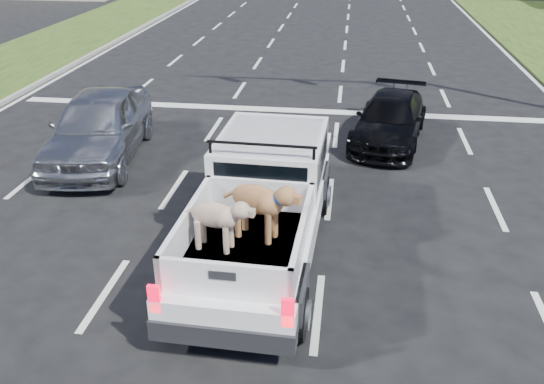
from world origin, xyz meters
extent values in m
plane|color=black|center=(0.00, 0.00, 0.00)|extent=(160.00, 160.00, 0.00)
cube|color=silver|center=(-5.25, 6.00, 0.01)|extent=(0.12, 60.00, 0.01)
cube|color=silver|center=(-1.75, 6.00, 0.01)|extent=(0.12, 60.00, 0.01)
cube|color=silver|center=(1.75, 6.00, 0.01)|extent=(0.12, 60.00, 0.01)
cube|color=silver|center=(5.25, 6.00, 0.01)|extent=(0.12, 60.00, 0.01)
cube|color=silver|center=(0.00, 10.00, 0.01)|extent=(17.00, 0.45, 0.01)
cylinder|color=black|center=(-0.38, -0.54, 0.40)|extent=(0.32, 0.81, 0.80)
cylinder|color=black|center=(1.46, -0.60, 0.40)|extent=(0.32, 0.81, 0.80)
cylinder|color=black|center=(-0.26, 3.37, 0.40)|extent=(0.32, 0.81, 0.80)
cylinder|color=black|center=(1.58, 3.31, 0.40)|extent=(0.32, 0.81, 0.80)
cube|color=white|center=(0.60, 1.44, 0.70)|extent=(2.18, 5.66, 0.55)
cube|color=white|center=(0.64, 2.76, 1.43)|extent=(2.02, 2.49, 0.91)
cube|color=black|center=(0.61, 1.56, 1.46)|extent=(1.64, 0.08, 0.66)
cylinder|color=black|center=(0.61, 1.70, 2.09)|extent=(1.90, 0.11, 0.05)
cube|color=black|center=(0.56, 0.20, 0.94)|extent=(1.96, 2.75, 0.06)
cube|color=white|center=(-0.33, 0.22, 1.25)|extent=(0.17, 2.70, 0.55)
cube|color=white|center=(1.46, 0.17, 1.25)|extent=(0.17, 2.70, 0.55)
cube|color=white|center=(0.52, -1.11, 1.25)|extent=(1.88, 0.14, 0.55)
cube|color=red|center=(-0.38, -1.30, 1.00)|extent=(0.17, 0.07, 0.42)
cube|color=red|center=(1.42, -1.36, 1.00)|extent=(0.17, 0.07, 0.42)
cube|color=black|center=(0.52, -1.26, 0.51)|extent=(2.04, 0.38, 0.32)
imported|color=#A9ABB1|center=(-4.09, 5.55, 0.84)|extent=(2.61, 5.16, 1.68)
imported|color=black|center=(3.17, 7.72, 0.61)|extent=(2.45, 4.43, 1.21)
camera|label=1|loc=(2.02, -7.29, 5.67)|focal=38.00mm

